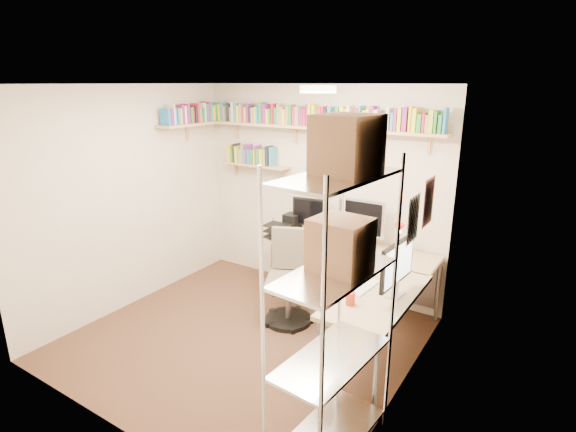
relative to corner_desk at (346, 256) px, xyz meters
The scene contains 6 objects.
ground 1.37m from the corner_desk, 125.73° to the right, with size 3.20×3.20×0.00m, color #4D3721.
room_shell 1.41m from the corner_desk, 125.58° to the right, with size 3.24×3.04×2.52m.
wall_shelves 1.73m from the corner_desk, 161.74° to the left, with size 3.12×1.09×0.80m.
corner_desk is the anchor object (origin of this frame).
office_chair 0.69m from the corner_desk, 144.08° to the right, with size 0.59×0.60×1.01m.
wire_rack 2.09m from the corner_desk, 66.69° to the right, with size 0.52×0.94×2.34m.
Camera 1 is at (2.56, -3.17, 2.52)m, focal length 28.00 mm.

